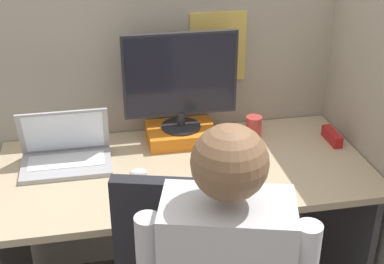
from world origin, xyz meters
The scene contains 10 objects.
cubicle_panel_back centered at (0.00, 0.76, 0.74)m, with size 2.03×0.05×1.48m.
cubicle_panel_right centered at (0.79, 0.29, 0.74)m, with size 0.04×1.38×1.48m.
desk centered at (0.00, 0.37, 0.57)m, with size 1.53×0.73×0.75m.
paper_box centered at (0.03, 0.60, 0.78)m, with size 0.30×0.22×0.06m.
monitor centered at (0.03, 0.60, 1.04)m, with size 0.50×0.18×0.43m.
laptop centered at (-0.48, 0.48, 0.79)m, with size 0.37×0.23×0.24m.
mouse centered at (-0.20, 0.32, 0.76)m, with size 0.07×0.04×0.04m.
stapler centered at (0.69, 0.46, 0.77)m, with size 0.04×0.15×0.05m.
carrot_toy centered at (0.14, 0.20, 0.77)m, with size 0.05×0.15×0.05m.
coffee_mug centered at (0.36, 0.57, 0.80)m, with size 0.07×0.07×0.10m.
Camera 1 is at (-0.33, -1.51, 1.86)m, focal length 50.00 mm.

